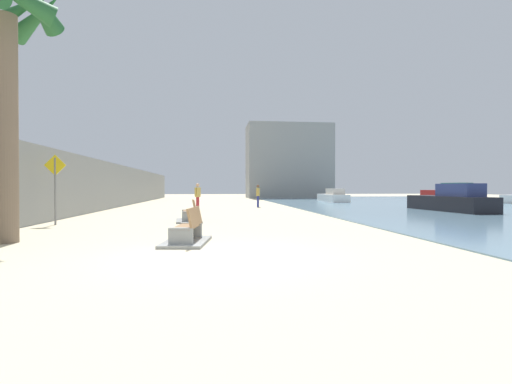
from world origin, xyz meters
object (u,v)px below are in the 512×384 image
at_px(boat_outer, 333,197).
at_px(person_standing, 198,194).
at_px(bench_far, 190,216).
at_px(person_walking, 258,194).
at_px(boat_mid_bay, 450,194).
at_px(bench_near, 187,235).
at_px(palm_tree, 3,45).
at_px(pedestrian_sign, 55,181).
at_px(boat_nearest, 451,201).

bearing_deg(boat_outer, person_standing, -134.81).
distance_m(bench_far, person_walking, 12.67).
distance_m(boat_outer, boat_mid_bay, 13.90).
bearing_deg(boat_outer, person_walking, -132.74).
distance_m(bench_near, bench_far, 6.64).
relative_size(palm_tree, person_walking, 4.31).
height_order(bench_far, boat_outer, boat_outer).
relative_size(boat_mid_bay, pedestrian_sign, 2.56).
height_order(person_walking, boat_nearest, boat_nearest).
xyz_separation_m(bench_far, pedestrian_sign, (-5.31, -0.84, 1.53)).
bearing_deg(person_walking, boat_nearest, -30.41).
distance_m(person_walking, boat_mid_bay, 25.42).
distance_m(person_walking, pedestrian_sign, 16.02).
xyz_separation_m(palm_tree, pedestrian_sign, (-0.70, 5.18, -3.61)).
relative_size(person_standing, boat_outer, 0.26).
distance_m(palm_tree, boat_outer, 33.49).
xyz_separation_m(palm_tree, boat_nearest, (20.42, 11.18, -4.69)).
xyz_separation_m(person_standing, boat_outer, (13.53, 13.62, -0.50)).
relative_size(bench_near, person_walking, 1.28).
xyz_separation_m(person_standing, boat_nearest, (15.76, -2.89, -0.37)).
xyz_separation_m(bench_near, bench_far, (-0.32, 6.63, 0.00)).
height_order(bench_far, boat_mid_bay, boat_mid_bay).
height_order(boat_outer, boat_mid_bay, boat_mid_bay).
height_order(palm_tree, boat_nearest, palm_tree).
relative_size(bench_far, person_standing, 1.22).
bearing_deg(boat_nearest, person_standing, 169.59).
bearing_deg(bench_near, bench_far, 92.78).
bearing_deg(boat_outer, bench_near, -115.11).
bearing_deg(boat_nearest, bench_far, -161.91).
bearing_deg(person_standing, palm_tree, -108.35).
relative_size(palm_tree, pedestrian_sign, 2.64).
xyz_separation_m(boat_outer, boat_mid_bay, (13.86, 1.01, 0.25)).
bearing_deg(boat_nearest, pedestrian_sign, -164.14).
relative_size(person_walking, pedestrian_sign, 0.61).
distance_m(boat_mid_bay, boat_nearest, 21.04).
xyz_separation_m(palm_tree, bench_far, (4.61, 6.01, -5.13)).
height_order(bench_near, boat_nearest, boat_nearest).
bearing_deg(palm_tree, boat_nearest, 28.69).
bearing_deg(pedestrian_sign, boat_nearest, 15.86).
xyz_separation_m(bench_near, boat_mid_bay, (27.13, 29.33, 0.57)).
bearing_deg(pedestrian_sign, palm_tree, -82.29).
height_order(boat_mid_bay, pedestrian_sign, pedestrian_sign).
bearing_deg(boat_mid_bay, palm_tree, -138.16).
relative_size(bench_far, boat_mid_bay, 0.30).
xyz_separation_m(bench_far, boat_mid_bay, (27.45, 22.70, 0.57)).
bearing_deg(person_standing, boat_mid_bay, 28.12).
distance_m(boat_mid_bay, pedestrian_sign, 40.35).
bearing_deg(bench_near, palm_tree, 172.84).
bearing_deg(palm_tree, boat_mid_bay, 41.84).
height_order(person_walking, boat_outer, person_walking).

